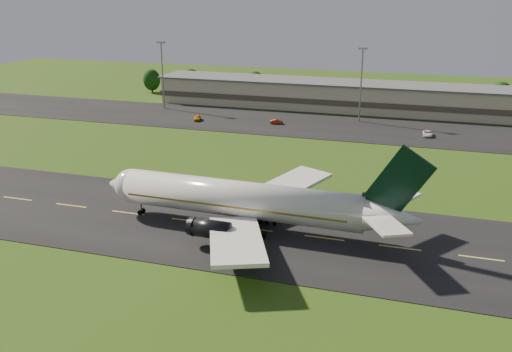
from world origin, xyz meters
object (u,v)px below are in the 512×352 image
(airliner, at_px, (246,201))
(terminal, at_px, (372,98))
(light_mast_centre, at_px, (361,76))
(service_vehicle_c, at_px, (427,134))
(service_vehicle_a, at_px, (197,118))
(service_vehicle_b, at_px, (277,122))
(light_mast_west, at_px, (162,67))

(airliner, xyz_separation_m, terminal, (7.77, 96.20, -0.67))
(terminal, height_order, light_mast_centre, light_mast_centre)
(light_mast_centre, bearing_deg, service_vehicle_c, -31.49)
(service_vehicle_a, bearing_deg, service_vehicle_c, -17.52)
(light_mast_centre, relative_size, service_vehicle_c, 4.26)
(airliner, height_order, service_vehicle_c, airliner)
(service_vehicle_c, bearing_deg, service_vehicle_a, 176.62)
(service_vehicle_a, height_order, service_vehicle_b, service_vehicle_a)
(service_vehicle_a, relative_size, service_vehicle_c, 0.89)
(airliner, xyz_separation_m, service_vehicle_c, (25.10, 68.55, -3.90))
(terminal, bearing_deg, service_vehicle_a, -147.33)
(light_mast_centre, bearing_deg, airliner, -94.55)
(light_mast_centre, distance_m, service_vehicle_b, 26.25)
(terminal, relative_size, light_mast_centre, 7.13)
(terminal, distance_m, service_vehicle_c, 32.79)
(light_mast_west, distance_m, service_vehicle_c, 80.46)
(light_mast_centre, height_order, service_vehicle_c, light_mast_centre)
(terminal, relative_size, service_vehicle_a, 34.04)
(terminal, bearing_deg, service_vehicle_c, -57.93)
(airliner, height_order, terminal, airliner)
(terminal, relative_size, service_vehicle_c, 30.36)
(airliner, distance_m, service_vehicle_a, 77.05)
(service_vehicle_a, height_order, service_vehicle_c, service_vehicle_a)
(terminal, xyz_separation_m, service_vehicle_b, (-22.47, -26.19, -3.30))
(light_mast_west, distance_m, service_vehicle_a, 23.96)
(light_mast_centre, bearing_deg, terminal, 85.05)
(airliner, relative_size, terminal, 0.35)
(terminal, bearing_deg, service_vehicle_b, -130.62)
(light_mast_west, bearing_deg, service_vehicle_b, -14.42)
(service_vehicle_b, bearing_deg, light_mast_west, 64.46)
(service_vehicle_b, xyz_separation_m, service_vehicle_c, (39.80, -1.46, 0.07))
(service_vehicle_c, bearing_deg, airliner, -114.51)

